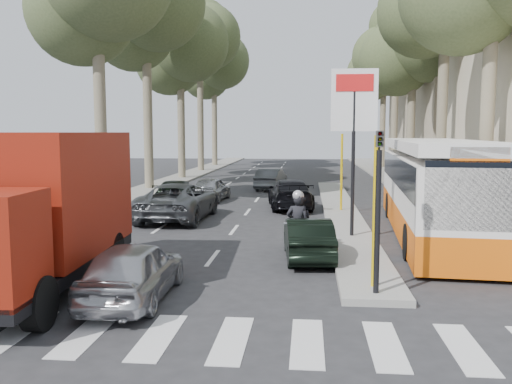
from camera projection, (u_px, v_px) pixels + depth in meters
ground at (234, 277)px, 13.36m from camera, size 120.00×120.00×0.00m
sidewalk_right at (407, 183)px, 37.27m from camera, size 3.20×70.00×0.12m
median_left at (181, 178)px, 41.81m from camera, size 2.40×64.00×0.12m
traffic_island at (341, 211)px, 23.92m from camera, size 1.50×26.00×0.16m
building_far at (476, 78)px, 44.64m from camera, size 11.00×20.00×16.00m
billboard at (354, 128)px, 17.59m from camera, size 1.50×12.10×5.60m
traffic_light_island at (378, 184)px, 11.29m from camera, size 0.16×0.41×3.60m
tree_l_b at (148, 8)px, 32.80m from camera, size 7.40×7.20×14.88m
tree_l_c at (182, 46)px, 40.81m from camera, size 7.40×7.20×13.71m
tree_l_d at (201, 40)px, 48.54m from camera, size 7.40×7.20×15.66m
tree_l_e at (215, 63)px, 56.58m from camera, size 7.40×7.20×14.49m
tree_r_c at (415, 43)px, 37.27m from camera, size 7.40×7.20×13.32m
tree_r_d at (398, 42)px, 45.02m from camera, size 7.40×7.20×14.88m
tree_r_e at (385, 62)px, 53.00m from camera, size 7.40×7.20×14.10m
silver_hatchback at (133, 270)px, 11.49m from camera, size 1.56×3.82×1.30m
dark_hatchback at (308, 238)px, 15.26m from camera, size 1.54×3.66×1.18m
queue_car_a at (179, 201)px, 22.21m from camera, size 2.69×5.50×1.50m
queue_car_b at (290, 194)px, 25.42m from camera, size 2.47×4.95×1.38m
queue_car_c at (211, 189)px, 28.27m from camera, size 1.79×3.84×1.27m
queue_car_d at (271, 179)px, 33.80m from camera, size 1.90×4.12×1.31m
queue_car_e at (176, 193)px, 26.35m from camera, size 2.10×4.45×1.25m
red_truck at (37, 208)px, 12.07m from camera, size 2.82×6.78×3.56m
city_bus at (436, 185)px, 18.73m from camera, size 3.71×12.80×3.33m
motorcycle at (298, 225)px, 15.69m from camera, size 0.84×2.27×1.93m
pedestrian_near at (484, 213)px, 16.66m from camera, size 1.19×1.24×1.97m
pedestrian_far at (438, 195)px, 23.33m from camera, size 1.02×0.50×1.55m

